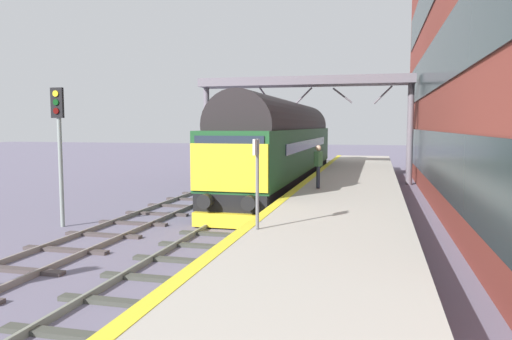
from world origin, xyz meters
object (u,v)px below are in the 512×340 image
Objects in this scene: platform_number_sign at (257,170)px; diesel_locomotive at (283,143)px; signal_post_mid at (59,138)px; waiting_passenger at (318,162)px; signal_post_far at (214,130)px.

diesel_locomotive is at bearing 98.39° from platform_number_sign.
signal_post_mid is 2.23× the size of platform_number_sign.
platform_number_sign reaches higher than waiting_passenger.
diesel_locomotive is 9.24× the size of platform_number_sign.
signal_post_mid is at bearing 156.43° from platform_number_sign.
diesel_locomotive reaches higher than platform_number_sign.
signal_post_mid is at bearing 108.40° from waiting_passenger.
signal_post_mid is 15.68m from signal_post_far.
diesel_locomotive is at bearing 12.05° from waiting_passenger.
signal_post_far is at bearing 90.00° from signal_post_mid.
signal_post_far reaches higher than waiting_passenger.
diesel_locomotive is at bearing -43.16° from signal_post_far.
signal_post_far is at bearing 111.71° from platform_number_sign.
signal_post_far is (-0.00, 15.68, 0.14)m from signal_post_mid.
signal_post_far is 13.84m from waiting_passenger.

